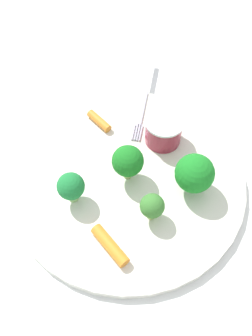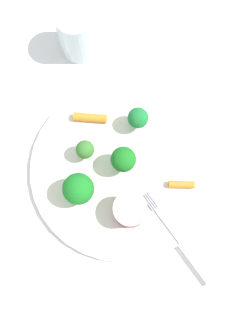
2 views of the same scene
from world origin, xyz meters
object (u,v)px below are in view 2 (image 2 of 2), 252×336
at_px(sauce_cup, 130,211).
at_px(drinking_glass, 78,33).
at_px(carrot_stick_1, 90,118).
at_px(fork, 176,237).
at_px(broccoli_floret_3, 78,189).
at_px(plate, 124,167).
at_px(broccoli_floret_2, 122,158).
at_px(broccoli_floret_1, 138,118).
at_px(broccoli_floret_0, 85,150).
at_px(carrot_stick_0, 181,185).

xyz_separation_m(sauce_cup, drinking_glass, (-0.24, -0.20, 0.01)).
distance_m(carrot_stick_1, fork, 0.24).
bearing_deg(broccoli_floret_3, fork, 89.60).
bearing_deg(sauce_cup, carrot_stick_1, -133.37).
height_order(plate, carrot_stick_1, carrot_stick_1).
relative_size(fork, drinking_glass, 1.76).
bearing_deg(broccoli_floret_2, broccoli_floret_1, -176.27).
bearing_deg(broccoli_floret_0, carrot_stick_0, 95.34).
relative_size(sauce_cup, broccoli_floret_1, 1.10).
bearing_deg(broccoli_floret_2, carrot_stick_0, 93.32).
height_order(carrot_stick_1, fork, carrot_stick_1).
bearing_deg(drinking_glass, broccoli_floret_2, 42.76).
bearing_deg(carrot_stick_0, carrot_stick_1, -103.70).
height_order(broccoli_floret_1, broccoli_floret_3, broccoli_floret_3).
distance_m(carrot_stick_0, fork, 0.08).
bearing_deg(fork, plate, -120.33).
xyz_separation_m(carrot_stick_0, fork, (0.08, 0.02, -0.00)).
distance_m(carrot_stick_0, carrot_stick_1, 0.18).
bearing_deg(broccoli_floret_0, carrot_stick_1, -160.16).
bearing_deg(drinking_glass, fork, 49.08).
distance_m(sauce_cup, fork, 0.08).
bearing_deg(fork, broccoli_floret_2, -120.37).
height_order(broccoli_floret_0, fork, broccoli_floret_0).
distance_m(broccoli_floret_2, broccoli_floret_3, 0.08).
height_order(plate, carrot_stick_0, carrot_stick_0).
height_order(carrot_stick_1, drinking_glass, drinking_glass).
xyz_separation_m(sauce_cup, broccoli_floret_0, (-0.06, -0.10, 0.01)).
distance_m(broccoli_floret_2, carrot_stick_0, 0.10).
bearing_deg(broccoli_floret_2, fork, 59.63).
bearing_deg(broccoli_floret_1, drinking_glass, -123.13).
bearing_deg(fork, sauce_cup, -93.49).
height_order(broccoli_floret_2, drinking_glass, drinking_glass).
relative_size(broccoli_floret_3, fork, 0.38).
height_order(plate, broccoli_floret_1, broccoli_floret_1).
distance_m(broccoli_floret_0, broccoli_floret_1, 0.10).
xyz_separation_m(broccoli_floret_2, fork, (0.07, 0.12, -0.03)).
height_order(sauce_cup, broccoli_floret_0, broccoli_floret_0).
height_order(plate, broccoli_floret_0, broccoli_floret_0).
height_order(broccoli_floret_0, broccoli_floret_2, broccoli_floret_2).
distance_m(plate, broccoli_floret_1, 0.08).
bearing_deg(plate, broccoli_floret_1, -174.09).
relative_size(broccoli_floret_1, fork, 0.31).
height_order(plate, sauce_cup, sauce_cup).
height_order(carrot_stick_0, drinking_glass, drinking_glass).
relative_size(broccoli_floret_1, drinking_glass, 0.55).
distance_m(plate, carrot_stick_0, 0.10).
bearing_deg(carrot_stick_1, fork, 59.12).
distance_m(plate, carrot_stick_1, 0.10).
relative_size(broccoli_floret_3, carrot_stick_1, 1.05).
height_order(sauce_cup, fork, sauce_cup).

